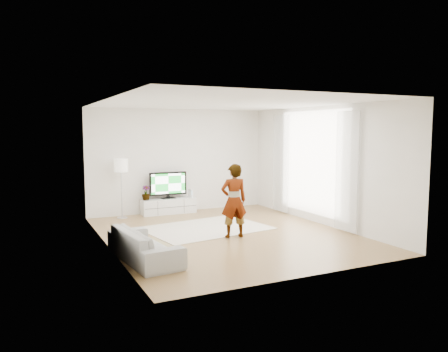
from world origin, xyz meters
name	(u,v)px	position (x,y,z in m)	size (l,w,h in m)	color
floor	(227,234)	(0.00, 0.00, 0.00)	(6.00, 6.00, 0.00)	#987044
ceiling	(227,103)	(0.00, 0.00, 2.80)	(6.00, 6.00, 0.00)	white
wall_left	(107,175)	(-2.50, 0.00, 1.40)	(0.02, 6.00, 2.80)	white
wall_right	(321,165)	(2.50, 0.00, 1.40)	(0.02, 6.00, 2.80)	white
wall_back	(179,161)	(0.00, 3.00, 1.40)	(5.00, 0.02, 2.80)	white
wall_front	(314,186)	(0.00, -3.00, 1.40)	(5.00, 0.02, 2.80)	white
window	(313,163)	(2.48, 0.30, 1.45)	(0.01, 2.60, 2.50)	white
curtain_near	(347,171)	(2.40, -1.00, 1.35)	(0.04, 0.70, 2.60)	white
curtain_far	(281,163)	(2.40, 1.60, 1.35)	(0.04, 0.70, 2.60)	white
media_console	(169,206)	(-0.39, 2.76, 0.20)	(1.46, 0.41, 0.41)	white
television	(168,184)	(-0.39, 2.79, 0.80)	(1.02, 0.20, 0.71)	black
game_console	(191,193)	(0.25, 2.76, 0.52)	(0.08, 0.17, 0.22)	white
potted_plant	(146,193)	(-1.01, 2.77, 0.60)	(0.21, 0.21, 0.38)	#3F7238
rug	(206,228)	(-0.18, 0.70, 0.01)	(2.65, 1.91, 0.01)	beige
player	(234,201)	(0.00, -0.33, 0.78)	(0.56, 0.37, 1.53)	#334772
sofa	(144,244)	(-2.10, -1.07, 0.27)	(1.85, 0.72, 0.54)	#AAA9A5
floor_lamp	(121,168)	(-1.65, 2.70, 1.29)	(0.34, 0.34, 1.52)	silver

